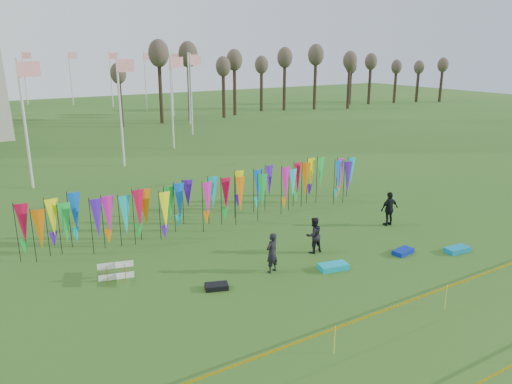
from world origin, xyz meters
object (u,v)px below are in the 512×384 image
person_right (389,209)px  kite_bag_blue (403,252)px  person_mid (314,235)px  box_kite (116,271)px  kite_bag_turquoise (333,267)px  person_left (272,253)px  kite_bag_teal (457,250)px  kite_bag_black (217,286)px

person_right → kite_bag_blue: (-2.12, -2.91, -0.76)m
person_mid → person_right: 5.36m
box_kite → person_right: person_right is taller
person_mid → kite_bag_turquoise: 1.96m
kite_bag_turquoise → kite_bag_blue: size_ratio=1.20×
kite_bag_turquoise → person_left: bearing=153.8°
person_left → person_right: 8.05m
box_kite → person_mid: 8.29m
kite_bag_blue → kite_bag_teal: kite_bag_teal is taller
kite_bag_blue → person_mid: bearing=145.9°
person_mid → kite_bag_blue: bearing=145.6°
box_kite → person_left: (5.46, -2.52, 0.44)m
kite_bag_teal → kite_bag_blue: bearing=153.4°
box_kite → kite_bag_teal: box_kite is taller
box_kite → kite_bag_turquoise: 8.50m
person_mid → kite_bag_black: (-5.15, -0.86, -0.70)m
box_kite → kite_bag_turquoise: box_kite is taller
kite_bag_black → box_kite: bearing=137.6°
person_right → kite_bag_black: 10.61m
kite_bag_blue → kite_bag_black: bearing=171.1°
person_mid → kite_bag_teal: bearing=148.5°
person_mid → person_right: (5.31, 0.74, 0.07)m
person_left → person_mid: person_left is taller
person_mid → box_kite: bearing=-13.0°
person_left → kite_bag_black: 2.64m
person_left → kite_bag_teal: bearing=145.1°
kite_bag_blue → person_right: bearing=54.0°
kite_bag_black → person_left: bearing=3.5°
person_left → kite_bag_black: (-2.54, -0.16, -0.72)m
box_kite → kite_bag_black: size_ratio=0.89×
kite_bag_blue → kite_bag_teal: (2.18, -1.09, 0.01)m
person_right → kite_bag_blue: bearing=58.9°
person_mid → kite_bag_teal: (5.37, -3.26, -0.69)m
person_right → kite_bag_black: (-10.46, -1.60, -0.77)m
person_mid → kite_bag_teal: person_mid is taller
box_kite → person_mid: person_mid is taller
kite_bag_turquoise → box_kite: bearing=154.8°
person_right → person_mid: bearing=12.8°
person_mid → kite_bag_black: person_mid is taller
person_right → kite_bag_black: size_ratio=2.04×
kite_bag_teal → person_left: bearing=162.3°
person_right → kite_bag_teal: size_ratio=1.54×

